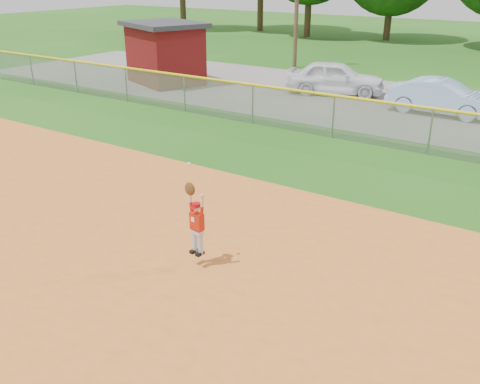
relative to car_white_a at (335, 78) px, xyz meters
name	(u,v)px	position (x,y,z in m)	size (l,w,h in m)	color
ground	(130,253)	(2.87, -16.49, -0.80)	(120.00, 120.00, 0.00)	#215613
clay_infield	(2,326)	(2.87, -19.49, -0.78)	(24.00, 16.00, 0.04)	#C66423
parking_strip	(390,104)	(2.87, -0.49, -0.78)	(44.00, 10.00, 0.03)	slate
car_white_a	(335,78)	(0.00, 0.00, 0.00)	(1.82, 4.51, 1.54)	white
car_blue	(442,97)	(5.17, -1.12, -0.07)	(1.48, 4.25, 1.40)	#9ABCE6
utility_shed	(165,53)	(-8.38, -2.39, 0.77)	(4.96, 4.44, 3.07)	#560C0C
outfield_fence	(334,113)	(2.87, -6.49, 0.08)	(40.06, 0.10, 1.55)	gray
ballplayer	(196,220)	(4.38, -16.12, 0.24)	(0.49, 0.23, 1.88)	silver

